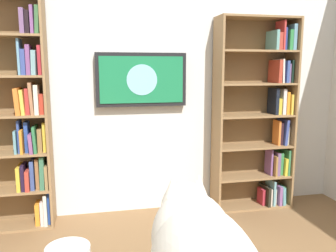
# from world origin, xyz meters

# --- Properties ---
(wall_back) EXTENTS (4.52, 0.06, 2.70)m
(wall_back) POSITION_xyz_m (0.00, -2.23, 1.35)
(wall_back) COLOR silver
(wall_back) RESTS_ON ground
(bookshelf_left) EXTENTS (0.82, 0.28, 1.95)m
(bookshelf_left) POSITION_xyz_m (-1.31, -2.06, 0.95)
(bookshelf_left) COLOR #937047
(bookshelf_left) RESTS_ON ground
(bookshelf_right) EXTENTS (0.85, 0.28, 2.08)m
(bookshelf_right) POSITION_xyz_m (1.11, -2.06, 1.01)
(bookshelf_right) COLOR #937047
(bookshelf_right) RESTS_ON ground
(wall_mounted_tv) EXTENTS (0.88, 0.07, 0.51)m
(wall_mounted_tv) POSITION_xyz_m (-0.07, -2.15, 1.34)
(wall_mounted_tv) COLOR black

